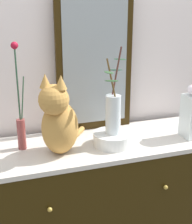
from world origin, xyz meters
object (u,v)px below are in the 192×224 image
Objects in this scene: mirror_leaning at (95,64)px; bowl_porcelain at (113,139)px; vase_glass_clear at (113,112)px; vase_slim_green at (21,121)px; sideboard at (96,212)px; cat_sitting at (59,120)px.

bowl_porcelain is at bearing -86.76° from mirror_leaning.
vase_glass_clear is (0.00, -0.00, 0.16)m from bowl_porcelain.
sideboard is at bearing -7.41° from vase_slim_green.
vase_slim_green is (-0.46, -0.16, -0.24)m from mirror_leaning.
sideboard is 1.77× the size of mirror_leaning.
cat_sitting is 0.33m from bowl_porcelain.
cat_sitting is at bearing -33.56° from vase_slim_green.
vase_slim_green is 0.50m from bowl_porcelain.
vase_slim_green is at bearing 172.59° from sideboard.
sideboard is 0.89m from mirror_leaning.
vase_slim_green reaches higher than bowl_porcelain.
bowl_porcelain is (0.30, 0.01, -0.15)m from cat_sitting.
mirror_leaning is (0.06, 0.21, 0.86)m from sideboard.
vase_glass_clear is at bearing 2.51° from cat_sitting.
mirror_leaning is 3.76× the size of bowl_porcelain.
cat_sitting is 0.91× the size of vase_glass_clear.
bowl_porcelain is (0.02, -0.27, -0.37)m from mirror_leaning.
bowl_porcelain is at bearing -12.41° from vase_slim_green.
vase_glass_clear is at bearing -86.75° from mirror_leaning.
sideboard is 6.67× the size of bowl_porcelain.
cat_sitting is 0.21m from vase_slim_green.
sideboard is at bearing -106.38° from mirror_leaning.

